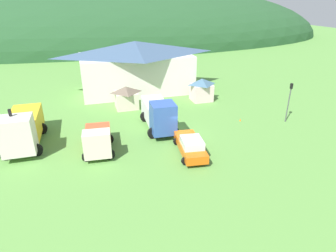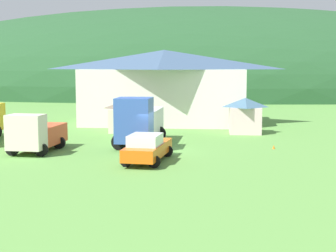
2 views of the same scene
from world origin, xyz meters
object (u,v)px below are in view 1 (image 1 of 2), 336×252
object	(u,v)px
play_shed_cream	(126,97)
service_pickup_orange	(190,145)
depot_building	(136,66)
traffic_cone_near_pickup	(240,121)
box_truck_blue	(159,114)
traffic_light_west	(14,128)
light_truck_cream	(98,140)
traffic_cone_mid_row	(184,133)
traffic_light_east	(289,99)
play_shed_pink	(202,89)
heavy_rig_striped	(23,128)

from	to	relation	value
play_shed_cream	service_pickup_orange	size ratio (longest dim) A/B	0.53
depot_building	traffic_cone_near_pickup	bearing A→B (deg)	-58.85
box_truck_blue	traffic_light_west	bearing A→B (deg)	-79.18
box_truck_blue	depot_building	bearing A→B (deg)	-179.41
box_truck_blue	traffic_cone_near_pickup	bearing A→B (deg)	88.98
play_shed_cream	light_truck_cream	xyz separation A→B (m)	(-4.13, -10.33, -0.16)
box_truck_blue	traffic_cone_mid_row	xyz separation A→B (m)	(2.10, -1.74, -1.70)
play_shed_cream	traffic_light_east	size ratio (longest dim) A/B	0.66
service_pickup_orange	traffic_light_west	bearing A→B (deg)	-98.70
depot_building	play_shed_cream	xyz separation A→B (m)	(-2.53, -6.57, -2.21)
play_shed_pink	box_truck_blue	bearing A→B (deg)	-137.08
light_truck_cream	box_truck_blue	bearing A→B (deg)	121.56
heavy_rig_striped	service_pickup_orange	bearing A→B (deg)	67.72
service_pickup_orange	traffic_cone_mid_row	distance (m)	4.20
heavy_rig_striped	box_truck_blue	size ratio (longest dim) A/B	1.05
depot_building	box_truck_blue	size ratio (longest dim) A/B	2.26
light_truck_cream	traffic_light_east	world-z (taller)	traffic_light_east
play_shed_pink	box_truck_blue	distance (m)	10.42
traffic_cone_mid_row	play_shed_pink	bearing A→B (deg)	57.97
heavy_rig_striped	service_pickup_orange	xyz separation A→B (m)	(13.71, -5.68, -0.95)
light_truck_cream	traffic_light_east	xyz separation A→B (m)	(19.88, 1.09, 1.39)
service_pickup_orange	play_shed_pink	bearing A→B (deg)	160.45
play_shed_pink	service_pickup_orange	distance (m)	14.37
box_truck_blue	traffic_light_east	distance (m)	13.83
play_shed_cream	traffic_cone_mid_row	distance (m)	9.94
play_shed_pink	depot_building	bearing A→B (deg)	137.36
light_truck_cream	box_truck_blue	xyz separation A→B (m)	(6.23, 3.17, 0.49)
service_pickup_orange	traffic_cone_near_pickup	distance (m)	9.42
service_pickup_orange	box_truck_blue	bearing A→B (deg)	-160.93
traffic_light_east	service_pickup_orange	bearing A→B (deg)	-163.39
traffic_cone_near_pickup	traffic_light_west	bearing A→B (deg)	-176.43
depot_building	play_shed_cream	size ratio (longest dim) A/B	5.75
traffic_light_west	traffic_cone_near_pickup	world-z (taller)	traffic_light_west
depot_building	light_truck_cream	distance (m)	18.31
heavy_rig_striped	traffic_light_west	bearing A→B (deg)	-8.14
heavy_rig_striped	light_truck_cream	distance (m)	6.97
depot_building	heavy_rig_striped	bearing A→B (deg)	-133.00
play_shed_pink	box_truck_blue	xyz separation A→B (m)	(-7.63, -7.09, 0.20)
depot_building	light_truck_cream	bearing A→B (deg)	-111.50
service_pickup_orange	heavy_rig_striped	bearing A→B (deg)	-105.71
box_truck_blue	traffic_light_west	size ratio (longest dim) A/B	1.69
play_shed_cream	heavy_rig_striped	xyz separation A→B (m)	(-10.35, -7.25, 0.41)
play_shed_pink	box_truck_blue	world-z (taller)	box_truck_blue
heavy_rig_striped	traffic_light_east	distance (m)	26.19
depot_building	traffic_light_east	size ratio (longest dim) A/B	3.78
service_pickup_orange	traffic_cone_mid_row	world-z (taller)	service_pickup_orange
light_truck_cream	traffic_light_west	distance (m)	6.75
play_shed_pink	service_pickup_orange	world-z (taller)	play_shed_pink
play_shed_cream	play_shed_pink	xyz separation A→B (m)	(9.73, -0.07, 0.12)
traffic_cone_mid_row	play_shed_cream	bearing A→B (deg)	115.29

